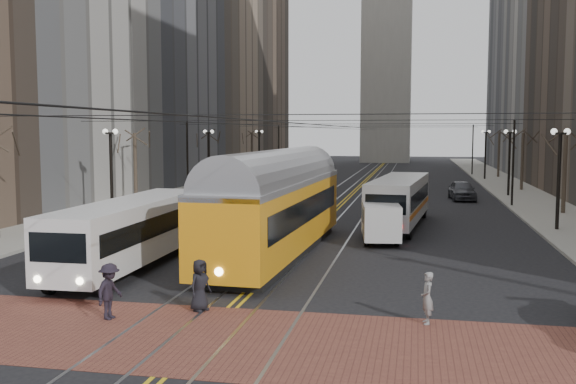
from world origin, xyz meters
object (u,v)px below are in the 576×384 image
at_px(pedestrian_a, 200,285).
at_px(streetcar, 277,215).
at_px(transit_bus, 132,235).
at_px(pedestrian_b, 427,298).
at_px(sedan_grey, 462,190).
at_px(rear_bus, 399,202).
at_px(cargo_van, 380,223).
at_px(sedan_silver, 414,181).
at_px(pedestrian_d, 110,291).

bearing_deg(pedestrian_a, streetcar, 22.07).
height_order(transit_bus, pedestrian_b, transit_bus).
distance_m(streetcar, sedan_grey, 28.29).
bearing_deg(pedestrian_b, rear_bus, 174.31).
bearing_deg(rear_bus, transit_bus, -121.16).
relative_size(streetcar, sedan_grey, 3.30).
distance_m(transit_bus, cargo_van, 12.94).
bearing_deg(cargo_van, streetcar, -143.11).
xyz_separation_m(streetcar, cargo_van, (4.50, 4.31, -0.84)).
bearing_deg(cargo_van, rear_bus, 75.03).
relative_size(rear_bus, pedestrian_a, 6.83).
xyz_separation_m(rear_bus, sedan_silver, (0.79, 26.79, -0.70)).
relative_size(rear_bus, pedestrian_b, 7.27).
xyz_separation_m(sedan_grey, pedestrian_b, (-3.39, -36.08, -0.03)).
xyz_separation_m(cargo_van, sedan_grey, (5.55, 22.12, -0.21)).
bearing_deg(sedan_silver, cargo_van, -99.60).
bearing_deg(pedestrian_b, pedestrian_d, -91.19).
xyz_separation_m(sedan_grey, pedestrian_d, (-12.84, -37.49, 0.05)).
xyz_separation_m(transit_bus, sedan_grey, (15.33, 30.58, -0.61)).
bearing_deg(streetcar, rear_bus, 64.34).
bearing_deg(pedestrian_d, cargo_van, -17.53).
distance_m(transit_bus, pedestrian_a, 7.38).
bearing_deg(sedan_silver, rear_bus, -98.47).
distance_m(sedan_silver, pedestrian_d, 48.66).
relative_size(transit_bus, streetcar, 0.72).
relative_size(sedan_grey, pedestrian_d, 2.80).
xyz_separation_m(rear_bus, pedestrian_a, (-5.71, -19.65, -0.63)).
relative_size(sedan_silver, pedestrian_d, 2.75).
relative_size(streetcar, pedestrian_b, 10.19).
bearing_deg(transit_bus, rear_bus, 52.47).
xyz_separation_m(streetcar, sedan_silver, (6.10, 36.78, -1.09)).
height_order(rear_bus, cargo_van, rear_bus).
bearing_deg(sedan_silver, transit_bus, -112.33).
xyz_separation_m(streetcar, pedestrian_b, (6.66, -9.66, -1.08)).
height_order(streetcar, pedestrian_d, streetcar).
bearing_deg(pedestrian_b, streetcar, -155.04).
relative_size(streetcar, cargo_van, 3.40).
bearing_deg(sedan_silver, pedestrian_a, -104.75).
bearing_deg(transit_bus, pedestrian_b, -25.43).
bearing_deg(streetcar, sedan_silver, 82.90).
distance_m(streetcar, pedestrian_a, 9.72).
distance_m(transit_bus, sedan_grey, 34.22).
bearing_deg(cargo_van, sedan_silver, 80.31).
height_order(transit_bus, sedan_grey, transit_bus).
distance_m(transit_bus, pedestrian_d, 7.36).
distance_m(cargo_van, sedan_silver, 32.51).
relative_size(sedan_grey, pedestrian_a, 2.90).
height_order(streetcar, cargo_van, streetcar).
bearing_deg(sedan_grey, rear_bus, -110.64).
distance_m(rear_bus, sedan_grey, 17.12).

